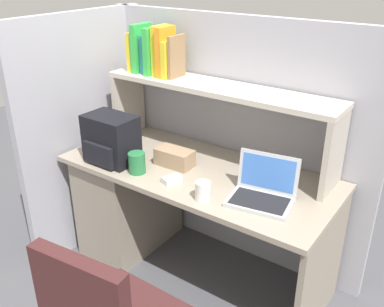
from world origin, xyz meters
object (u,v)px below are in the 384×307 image
(computer_mouse, at_px, (172,179))
(tissue_box, at_px, (175,157))
(laptop, at_px, (263,191))
(snack_canister, at_px, (137,163))
(paper_cup, at_px, (203,191))
(backpack, at_px, (111,140))

(computer_mouse, relative_size, tissue_box, 0.47)
(laptop, bearing_deg, tissue_box, 174.87)
(computer_mouse, distance_m, snack_canister, 0.24)
(laptop, relative_size, computer_mouse, 3.33)
(paper_cup, xyz_separation_m, tissue_box, (-0.35, 0.23, 0.00))
(laptop, distance_m, computer_mouse, 0.50)
(computer_mouse, relative_size, paper_cup, 1.05)
(computer_mouse, xyz_separation_m, tissue_box, (-0.11, 0.17, 0.03))
(computer_mouse, xyz_separation_m, snack_canister, (-0.23, -0.02, 0.04))
(computer_mouse, xyz_separation_m, paper_cup, (0.24, -0.06, 0.03))
(laptop, distance_m, paper_cup, 0.30)
(backpack, xyz_separation_m, computer_mouse, (0.45, -0.00, -0.12))
(computer_mouse, distance_m, tissue_box, 0.21)
(backpack, height_order, snack_canister, backpack)
(backpack, bearing_deg, snack_canister, -6.86)
(paper_cup, xyz_separation_m, snack_canister, (-0.47, 0.03, 0.01))
(computer_mouse, distance_m, paper_cup, 0.25)
(laptop, relative_size, tissue_box, 1.57)
(laptop, relative_size, backpack, 1.15)
(paper_cup, relative_size, snack_canister, 0.83)
(computer_mouse, height_order, tissue_box, tissue_box)
(backpack, distance_m, tissue_box, 0.39)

